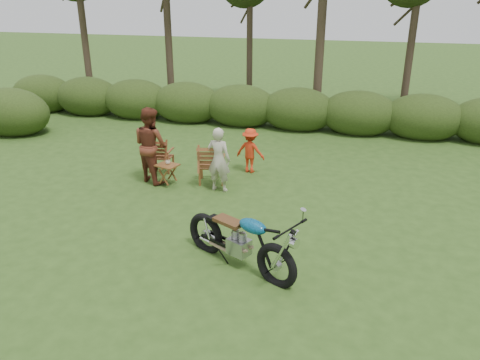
% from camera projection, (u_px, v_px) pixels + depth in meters
% --- Properties ---
extents(ground, '(80.00, 80.00, 0.00)m').
position_uv_depth(ground, '(219.00, 267.00, 7.99)').
color(ground, '#2B4818').
rests_on(ground, ground).
extents(tree_line, '(22.52, 11.62, 8.14)m').
position_uv_depth(tree_line, '(321.00, 9.00, 15.15)').
color(tree_line, '#372A1E').
rests_on(tree_line, ground).
extents(motorcycle, '(2.39, 1.77, 1.28)m').
position_uv_depth(motorcycle, '(239.00, 265.00, 8.05)').
color(motorcycle, '#0E7FBD').
rests_on(motorcycle, ground).
extents(lawn_chair_right, '(0.85, 0.85, 1.02)m').
position_uv_depth(lawn_chair_right, '(212.00, 182.00, 11.53)').
color(lawn_chair_right, brown).
rests_on(lawn_chair_right, ground).
extents(lawn_chair_left, '(0.68, 0.68, 0.92)m').
position_uv_depth(lawn_chair_left, '(162.00, 171.00, 12.26)').
color(lawn_chair_left, brown).
rests_on(lawn_chair_left, ground).
extents(side_table, '(0.61, 0.56, 0.53)m').
position_uv_depth(side_table, '(168.00, 175.00, 11.26)').
color(side_table, brown).
rests_on(side_table, ground).
extents(cup, '(0.12, 0.12, 0.09)m').
position_uv_depth(cup, '(168.00, 162.00, 11.17)').
color(cup, beige).
rests_on(cup, side_table).
extents(adult_a, '(0.59, 0.41, 1.53)m').
position_uv_depth(adult_a, '(219.00, 190.00, 11.06)').
color(adult_a, '#B9B198').
rests_on(adult_a, ground).
extents(adult_b, '(1.12, 1.04, 1.85)m').
position_uv_depth(adult_b, '(154.00, 180.00, 11.62)').
color(adult_b, maroon).
rests_on(adult_b, ground).
extents(child, '(0.81, 0.53, 1.16)m').
position_uv_depth(child, '(250.00, 172.00, 12.18)').
color(child, red).
rests_on(child, ground).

